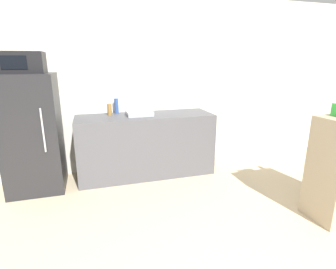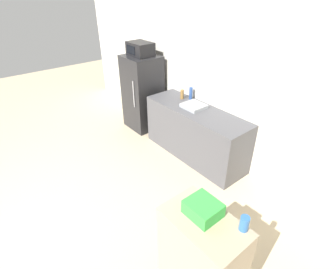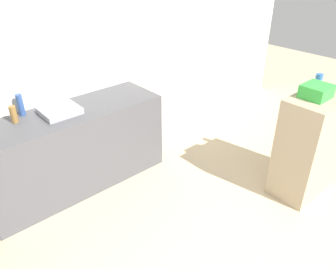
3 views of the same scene
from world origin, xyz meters
name	(u,v)px [view 1 (image 1 of 3)]	position (x,y,z in m)	size (l,w,h in m)	color
wall_back	(141,85)	(0.00, 3.32, 1.30)	(8.00, 0.06, 2.60)	silver
refrigerator	(32,134)	(-1.50, 2.90, 0.75)	(0.67, 0.65, 1.50)	#232326
microwave	(22,62)	(-1.50, 2.89, 1.63)	(0.49, 0.36, 0.25)	black
counter	(146,145)	(-0.02, 2.96, 0.45)	(1.95, 0.63, 0.90)	#4C4C51
sink_basin	(139,113)	(-0.11, 2.98, 0.93)	(0.36, 0.33, 0.06)	#9EA3A8
bottle_tall	(116,106)	(-0.40, 3.19, 1.01)	(0.06, 0.06, 0.22)	#2D4C8C
bottle_short	(109,110)	(-0.51, 3.08, 0.98)	(0.06, 0.06, 0.17)	olive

